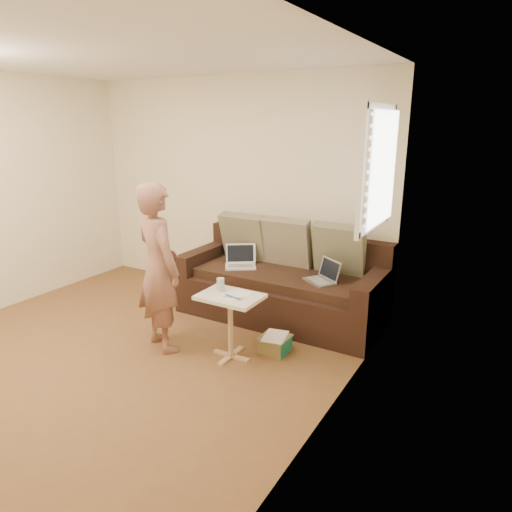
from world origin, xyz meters
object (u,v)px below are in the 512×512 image
striped_box (275,344)px  person (159,268)px  side_table (231,327)px  laptop_white (240,267)px  drinking_glass (221,285)px  sofa (281,280)px  laptop_silver (319,282)px

striped_box → person: bearing=-156.5°
person → side_table: (0.68, 0.15, -0.49)m
laptop_white → drinking_glass: (0.36, -0.92, 0.15)m
person → striped_box: size_ratio=6.05×
laptop_white → side_table: (0.49, -0.96, -0.22)m
sofa → drinking_glass: sofa is taller
laptop_white → drinking_glass: drinking_glass is taller
sofa → drinking_glass: 1.03m
sofa → person: person is taller
sofa → drinking_glass: size_ratio=18.33×
sofa → person: size_ratio=1.39×
side_table → laptop_silver: bearing=64.1°
side_table → laptop_white: bearing=117.1°
person → drinking_glass: (0.55, 0.19, -0.12)m
laptop_silver → side_table: bearing=-82.1°
drinking_glass → sofa: bearing=83.7°
sofa → striped_box: (0.33, -0.76, -0.34)m
sofa → drinking_glass: (-0.11, -1.00, 0.24)m
laptop_white → striped_box: 1.14m
side_table → sofa: bearing=91.3°
striped_box → side_table: bearing=-137.1°
laptop_silver → striped_box: bearing=-69.2°
sofa → striped_box: size_ratio=8.40×
drinking_glass → laptop_white: bearing=111.6°
laptop_silver → sofa: bearing=-157.9°
drinking_glass → laptop_silver: bearing=56.6°
sofa → laptop_white: size_ratio=6.58×
laptop_silver → side_table: 1.07m
person → drinking_glass: size_ratio=13.20×
sofa → side_table: sofa is taller
person → sofa: bearing=-96.1°
laptop_silver → drinking_glass: 1.08m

